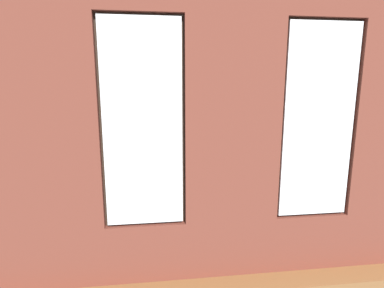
{
  "coord_description": "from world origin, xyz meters",
  "views": [
    {
      "loc": [
        0.83,
        5.76,
        2.14
      ],
      "look_at": [
        0.15,
        0.4,
        1.08
      ],
      "focal_mm": 28.0,
      "sensor_mm": 36.0,
      "label": 1
    }
  ],
  "objects_px": {
    "remote_silver": "(150,168)",
    "coffee_table": "(171,169)",
    "remote_black": "(189,164)",
    "tv_flatscreen": "(49,156)",
    "table_plant_small": "(162,160)",
    "couch_by_window": "(163,224)",
    "couch_left": "(326,181)",
    "cup_ceramic": "(171,165)",
    "candle_jar": "(177,165)",
    "potted_plant_foreground_right": "(90,135)",
    "potted_plant_beside_window_right": "(47,193)",
    "potted_plant_mid_room_small": "(218,162)",
    "potted_plant_corner_near_left": "(278,142)",
    "media_console": "(52,188)",
    "papasan_chair": "(169,152)",
    "potted_plant_between_couches": "(258,188)"
  },
  "relations": [
    {
      "from": "couch_left",
      "to": "potted_plant_mid_room_small",
      "type": "distance_m",
      "value": 2.35
    },
    {
      "from": "cup_ceramic",
      "to": "remote_silver",
      "type": "height_order",
      "value": "cup_ceramic"
    },
    {
      "from": "couch_by_window",
      "to": "potted_plant_foreground_right",
      "type": "distance_m",
      "value": 4.41
    },
    {
      "from": "tv_flatscreen",
      "to": "potted_plant_mid_room_small",
      "type": "height_order",
      "value": "tv_flatscreen"
    },
    {
      "from": "media_console",
      "to": "potted_plant_foreground_right",
      "type": "relative_size",
      "value": 0.77
    },
    {
      "from": "couch_left",
      "to": "candle_jar",
      "type": "distance_m",
      "value": 2.97
    },
    {
      "from": "papasan_chair",
      "to": "couch_left",
      "type": "bearing_deg",
      "value": 139.13
    },
    {
      "from": "couch_left",
      "to": "table_plant_small",
      "type": "bearing_deg",
      "value": -115.35
    },
    {
      "from": "potted_plant_mid_room_small",
      "to": "potted_plant_beside_window_right",
      "type": "bearing_deg",
      "value": 48.02
    },
    {
      "from": "potted_plant_mid_room_small",
      "to": "potted_plant_foreground_right",
      "type": "xyz_separation_m",
      "value": [
        3.11,
        -1.06,
        0.53
      ]
    },
    {
      "from": "table_plant_small",
      "to": "potted_plant_beside_window_right",
      "type": "height_order",
      "value": "potted_plant_beside_window_right"
    },
    {
      "from": "tv_flatscreen",
      "to": "potted_plant_beside_window_right",
      "type": "xyz_separation_m",
      "value": [
        -0.65,
        2.08,
        0.0
      ]
    },
    {
      "from": "coffee_table",
      "to": "cup_ceramic",
      "type": "distance_m",
      "value": 0.09
    },
    {
      "from": "potted_plant_between_couches",
      "to": "media_console",
      "type": "bearing_deg",
      "value": -29.72
    },
    {
      "from": "couch_by_window",
      "to": "potted_plant_foreground_right",
      "type": "xyz_separation_m",
      "value": [
        1.71,
        -4.02,
        0.57
      ]
    },
    {
      "from": "couch_by_window",
      "to": "potted_plant_beside_window_right",
      "type": "relative_size",
      "value": 1.09
    },
    {
      "from": "candle_jar",
      "to": "media_console",
      "type": "xyz_separation_m",
      "value": [
        2.39,
        0.44,
        -0.23
      ]
    },
    {
      "from": "remote_silver",
      "to": "papasan_chair",
      "type": "relative_size",
      "value": 0.17
    },
    {
      "from": "coffee_table",
      "to": "table_plant_small",
      "type": "xyz_separation_m",
      "value": [
        0.19,
        -0.11,
        0.17
      ]
    },
    {
      "from": "couch_left",
      "to": "remote_silver",
      "type": "distance_m",
      "value": 3.51
    },
    {
      "from": "remote_black",
      "to": "tv_flatscreen",
      "type": "bearing_deg",
      "value": 119.82
    },
    {
      "from": "couch_left",
      "to": "cup_ceramic",
      "type": "relative_size",
      "value": 24.46
    },
    {
      "from": "candle_jar",
      "to": "potted_plant_foreground_right",
      "type": "bearing_deg",
      "value": -38.12
    },
    {
      "from": "potted_plant_foreground_right",
      "to": "remote_black",
      "type": "bearing_deg",
      "value": 150.4
    },
    {
      "from": "potted_plant_beside_window_right",
      "to": "potted_plant_foreground_right",
      "type": "distance_m",
      "value": 4.16
    },
    {
      "from": "candle_jar",
      "to": "remote_silver",
      "type": "height_order",
      "value": "candle_jar"
    },
    {
      "from": "papasan_chair",
      "to": "remote_black",
      "type": "bearing_deg",
      "value": 107.15
    },
    {
      "from": "potted_plant_mid_room_small",
      "to": "potted_plant_beside_window_right",
      "type": "height_order",
      "value": "potted_plant_beside_window_right"
    },
    {
      "from": "coffee_table",
      "to": "table_plant_small",
      "type": "relative_size",
      "value": 6.43
    },
    {
      "from": "remote_black",
      "to": "tv_flatscreen",
      "type": "height_order",
      "value": "tv_flatscreen"
    },
    {
      "from": "coffee_table",
      "to": "table_plant_small",
      "type": "height_order",
      "value": "table_plant_small"
    },
    {
      "from": "remote_black",
      "to": "potted_plant_beside_window_right",
      "type": "relative_size",
      "value": 0.11
    },
    {
      "from": "remote_silver",
      "to": "coffee_table",
      "type": "bearing_deg",
      "value": -71.33
    },
    {
      "from": "couch_left",
      "to": "potted_plant_mid_room_small",
      "type": "height_order",
      "value": "couch_left"
    },
    {
      "from": "candle_jar",
      "to": "coffee_table",
      "type": "bearing_deg",
      "value": -48.67
    },
    {
      "from": "coffee_table",
      "to": "media_console",
      "type": "relative_size",
      "value": 1.33
    },
    {
      "from": "couch_by_window",
      "to": "coffee_table",
      "type": "bearing_deg",
      "value": -95.61
    },
    {
      "from": "couch_left",
      "to": "coffee_table",
      "type": "relative_size",
      "value": 1.35
    },
    {
      "from": "couch_left",
      "to": "potted_plant_foreground_right",
      "type": "relative_size",
      "value": 1.39
    },
    {
      "from": "table_plant_small",
      "to": "potted_plant_foreground_right",
      "type": "distance_m",
      "value": 2.28
    },
    {
      "from": "couch_by_window",
      "to": "remote_silver",
      "type": "bearing_deg",
      "value": -85.14
    },
    {
      "from": "couch_left",
      "to": "remote_black",
      "type": "relative_size",
      "value": 11.99
    },
    {
      "from": "candle_jar",
      "to": "papasan_chair",
      "type": "bearing_deg",
      "value": -86.81
    },
    {
      "from": "potted_plant_corner_near_left",
      "to": "potted_plant_foreground_right",
      "type": "xyz_separation_m",
      "value": [
        5.03,
        0.08,
        0.3
      ]
    },
    {
      "from": "couch_by_window",
      "to": "cup_ceramic",
      "type": "bearing_deg",
      "value": -95.61
    },
    {
      "from": "cup_ceramic",
      "to": "potted_plant_foreground_right",
      "type": "xyz_separation_m",
      "value": [
        1.96,
        -1.5,
        0.44
      ]
    },
    {
      "from": "cup_ceramic",
      "to": "candle_jar",
      "type": "bearing_deg",
      "value": 131.33
    },
    {
      "from": "couch_by_window",
      "to": "media_console",
      "type": "distance_m",
      "value": 2.82
    },
    {
      "from": "potted_plant_corner_near_left",
      "to": "media_console",
      "type": "bearing_deg",
      "value": 21.89
    },
    {
      "from": "couch_left",
      "to": "couch_by_window",
      "type": "bearing_deg",
      "value": -69.91
    }
  ]
}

